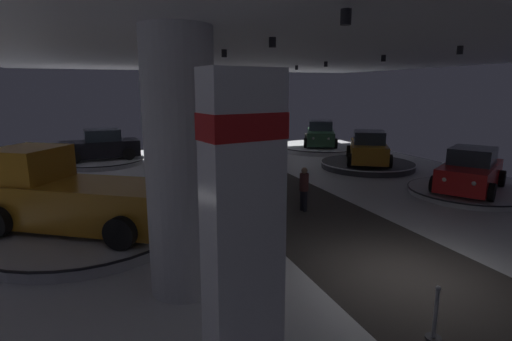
% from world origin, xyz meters
% --- Properties ---
extents(ground, '(24.00, 44.00, 0.06)m').
position_xyz_m(ground, '(0.00, 0.00, -0.02)').
color(ground, silver).
extents(ceiling_with_spotlights, '(24.00, 44.00, 0.39)m').
position_xyz_m(ceiling_with_spotlights, '(-0.00, -0.00, 5.55)').
color(ceiling_with_spotlights, silver).
extents(column_left, '(1.45, 1.45, 5.50)m').
position_xyz_m(column_left, '(-4.97, 1.35, 2.75)').
color(column_left, silver).
rests_on(column_left, ground).
extents(brand_sign_pylon, '(1.37, 0.89, 4.58)m').
position_xyz_m(brand_sign_pylon, '(-4.64, -1.68, 2.36)').
color(brand_sign_pylon, slate).
rests_on(brand_sign_pylon, ground).
extents(display_platform_deep_left, '(4.77, 4.77, 0.29)m').
position_xyz_m(display_platform_deep_left, '(-6.83, 17.47, 0.16)').
color(display_platform_deep_left, '#B7B7BC').
rests_on(display_platform_deep_left, ground).
extents(display_car_deep_left, '(4.36, 2.55, 1.71)m').
position_xyz_m(display_car_deep_left, '(-6.80, 17.48, 1.05)').
color(display_car_deep_left, black).
rests_on(display_car_deep_left, display_platform_deep_left).
extents(display_platform_mid_right, '(4.69, 4.69, 0.24)m').
position_xyz_m(display_platform_mid_right, '(7.33, 4.94, 0.14)').
color(display_platform_mid_right, '#B7B7BC').
rests_on(display_platform_mid_right, ground).
extents(display_car_mid_right, '(4.52, 3.74, 1.71)m').
position_xyz_m(display_car_mid_right, '(7.36, 4.96, 1.00)').
color(display_car_mid_right, red).
rests_on(display_car_mid_right, display_platform_mid_right).
extents(display_platform_far_right, '(5.06, 5.06, 0.35)m').
position_xyz_m(display_platform_far_right, '(6.83, 11.05, 0.19)').
color(display_platform_far_right, '#333338').
rests_on(display_platform_far_right, ground).
extents(display_car_far_right, '(3.78, 4.51, 1.71)m').
position_xyz_m(display_car_far_right, '(6.81, 11.02, 1.11)').
color(display_car_far_right, '#B77519').
rests_on(display_car_far_right, display_platform_far_right).
extents(display_platform_mid_left, '(5.68, 5.68, 0.34)m').
position_xyz_m(display_platform_mid_left, '(-7.15, 5.23, 0.19)').
color(display_platform_mid_left, '#B7B7BC').
rests_on(display_platform_mid_left, ground).
extents(pickup_truck_mid_left, '(5.59, 4.69, 2.30)m').
position_xyz_m(pickup_truck_mid_left, '(-7.42, 5.41, 1.27)').
color(pickup_truck_mid_left, '#B77519').
rests_on(pickup_truck_mid_left, display_platform_mid_left).
extents(display_platform_deep_right, '(6.07, 6.07, 0.35)m').
position_xyz_m(display_platform_deep_right, '(7.62, 17.63, 0.19)').
color(display_platform_deep_right, silver).
rests_on(display_platform_deep_right, ground).
extents(display_car_deep_right, '(3.64, 4.55, 1.71)m').
position_xyz_m(display_car_deep_right, '(7.63, 17.66, 1.11)').
color(display_car_deep_right, '#2D5638').
rests_on(display_car_deep_right, display_platform_deep_right).
extents(visitor_walking_near, '(0.32, 0.32, 1.59)m').
position_xyz_m(visitor_walking_near, '(-0.17, 9.05, 0.91)').
color(visitor_walking_near, black).
rests_on(visitor_walking_near, ground).
extents(visitor_walking_far, '(0.32, 0.32, 1.59)m').
position_xyz_m(visitor_walking_far, '(0.01, 5.38, 0.91)').
color(visitor_walking_far, black).
rests_on(visitor_walking_far, ground).
extents(stanchion_a, '(0.28, 0.28, 1.01)m').
position_xyz_m(stanchion_a, '(-1.24, -2.01, 0.37)').
color(stanchion_a, '#333338').
rests_on(stanchion_a, ground).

